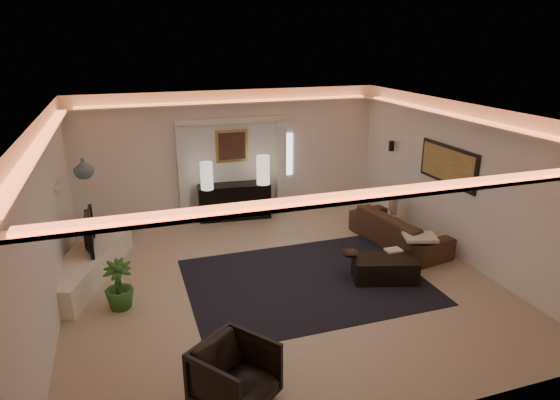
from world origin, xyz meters
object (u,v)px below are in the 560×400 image
object	(u,v)px
sofa	(399,229)
coffee_table	(385,269)
console	(234,201)
armchair	(235,375)

from	to	relation	value
sofa	coffee_table	distance (m)	1.62
coffee_table	sofa	bearing A→B (deg)	67.72
console	armchair	bearing A→B (deg)	-97.66
sofa	coffee_table	size ratio (longest dim) A/B	2.07
sofa	armchair	distance (m)	5.35
console	armchair	distance (m)	6.04
sofa	armchair	size ratio (longest dim) A/B	2.69
armchair	sofa	bearing A→B (deg)	1.52
sofa	coffee_table	xyz separation A→B (m)	(-1.03, -1.25, -0.12)
console	armchair	xyz separation A→B (m)	(-1.39, -5.88, -0.02)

